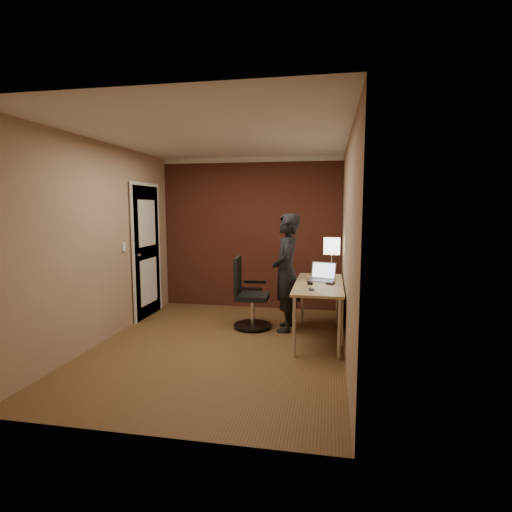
# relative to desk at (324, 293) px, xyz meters

# --- Properties ---
(room) EXTENTS (4.00, 4.00, 4.00)m
(room) POSITION_rel_desk_xyz_m (-1.53, 1.07, 0.77)
(room) COLOR brown
(room) RESTS_ON ground
(desk) EXTENTS (0.60, 1.50, 0.73)m
(desk) POSITION_rel_desk_xyz_m (0.00, 0.00, 0.00)
(desk) COLOR tan
(desk) RESTS_ON ground
(desk_lamp) EXTENTS (0.22, 0.22, 0.54)m
(desk_lamp) POSITION_rel_desk_xyz_m (0.08, 0.56, 0.55)
(desk_lamp) COLOR silver
(desk_lamp) RESTS_ON desk
(laptop) EXTENTS (0.39, 0.34, 0.23)m
(laptop) POSITION_rel_desk_xyz_m (-0.04, 0.22, 0.19)
(laptop) COLOR silver
(laptop) RESTS_ON desk
(mouse) EXTENTS (0.08, 0.11, 0.03)m
(mouse) POSITION_rel_desk_xyz_m (-0.18, -0.10, 0.14)
(mouse) COLOR black
(mouse) RESTS_ON desk
(phone) EXTENTS (0.07, 0.12, 0.01)m
(phone) POSITION_rel_desk_xyz_m (-0.15, -0.44, 0.13)
(phone) COLOR black
(phone) RESTS_ON desk
(wallet) EXTENTS (0.12, 0.13, 0.02)m
(wallet) POSITION_rel_desk_xyz_m (0.07, -0.04, 0.14)
(wallet) COLOR black
(wallet) RESTS_ON desk
(office_chair) EXTENTS (0.53, 0.56, 0.98)m
(office_chair) POSITION_rel_desk_xyz_m (-1.06, 0.30, -0.17)
(office_chair) COLOR black
(office_chair) RESTS_ON ground
(person) EXTENTS (0.41, 0.60, 1.61)m
(person) POSITION_rel_desk_xyz_m (-0.52, 0.30, 0.20)
(person) COLOR black
(person) RESTS_ON ground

